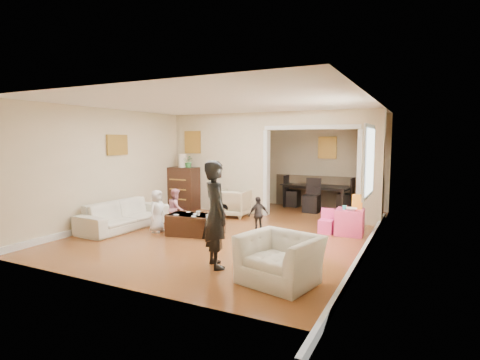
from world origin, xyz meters
The scene contains 27 objects.
floor centered at (0.00, 0.00, 0.00)m, with size 7.00×7.00×0.00m, color #9F5529.
partition_left centered at (-1.38, 1.80, 1.30)m, with size 2.75×0.18×2.60m, color beige.
partition_right centered at (2.48, 1.80, 1.30)m, with size 0.55×0.18×2.60m, color beige.
partition_header centered at (1.10, 1.80, 2.42)m, with size 2.22×0.18×0.35m, color beige.
window_pane centered at (2.73, -0.40, 1.55)m, with size 0.03×0.95×1.10m, color white.
framed_art_partition centered at (-2.20, 1.70, 1.85)m, with size 0.45×0.03×0.55m, color brown.
framed_art_sofa_wall centered at (-2.71, -0.60, 1.80)m, with size 0.03×0.55×0.40m, color brown.
framed_art_alcove centered at (1.10, 3.44, 1.70)m, with size 0.45×0.03×0.55m, color brown.
sofa centered at (-2.22, -0.97, 0.30)m, with size 2.03×0.79×0.59m, color #EFE7CF.
armchair_back centered at (-0.70, 1.25, 0.34)m, with size 0.72×0.74×0.67m, color #C8B78B.
armchair_front centered at (1.89, -2.40, 0.32)m, with size 0.99×0.86×0.64m, color #EFE7CF.
dresser centered at (-2.39, 1.48, 0.58)m, with size 0.85×0.48×1.17m, color #311A0E.
table_lamp centered at (-2.39, 1.48, 1.35)m, with size 0.22×0.22×0.36m, color beige.
potted_plant centered at (-2.19, 1.48, 1.33)m, with size 0.29×0.25×0.32m, color #316A2F.
coffee_table centered at (-0.52, -0.76, 0.21)m, with size 1.11×0.55×0.42m, color #341A10.
coffee_cup centered at (-0.42, -0.81, 0.46)m, with size 0.10×0.10×0.09m, color beige.
play_table centered at (2.25, 0.65, 0.26)m, with size 0.54×0.54×0.52m, color #DB396E.
cereal_box centered at (2.37, 0.75, 0.67)m, with size 0.20×0.07×0.30m, color yellow.
cyan_cup centered at (2.15, 0.60, 0.56)m, with size 0.08×0.08×0.08m, color #25BAB9.
toy_block centered at (2.13, 0.77, 0.54)m, with size 0.08×0.06×0.05m, color red.
play_bowl centered at (2.30, 0.53, 0.54)m, with size 0.22×0.22×0.05m, color silver.
dining_table centered at (0.91, 3.28, 0.33)m, with size 1.89×1.06×0.67m, color black.
adult_person centered at (0.80, -2.23, 0.80)m, with size 0.59×0.39×1.61m, color black.
child_kneel_a centered at (-1.37, -0.91, 0.44)m, with size 0.43×0.28×0.88m, color white.
child_kneel_b centered at (-1.22, -0.46, 0.43)m, with size 0.42×0.33×0.87m, color pink.
child_toddler centered at (0.53, -0.01, 0.38)m, with size 0.44×0.18×0.75m, color black.
craft_papers centered at (-0.48, -0.77, 0.42)m, with size 0.82×0.49×0.00m.
Camera 1 is at (3.59, -7.02, 1.90)m, focal length 28.14 mm.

